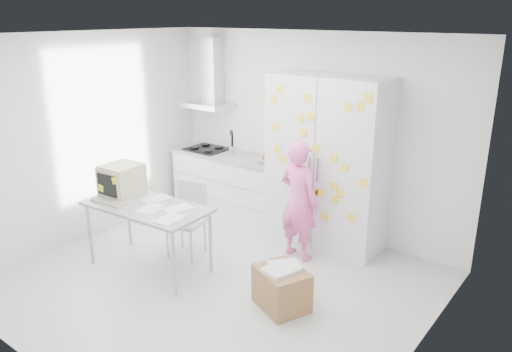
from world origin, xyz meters
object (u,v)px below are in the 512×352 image
Objects in this scene: desk at (130,191)px; person at (299,201)px; chair at (188,214)px; cardboard_box at (282,288)px.

person is at bearing 36.27° from desk.
chair is (-1.14, -0.74, -0.22)m from person.
chair is (0.40, 0.55, -0.37)m from desk.
desk is 2.33× the size of cardboard_box.
chair is 1.41× the size of cardboard_box.
person reaches higher than chair.
desk reaches higher than cardboard_box.
chair is 1.68m from cardboard_box.
person is 1.38m from chair.
desk is at bearing -173.41° from cardboard_box.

